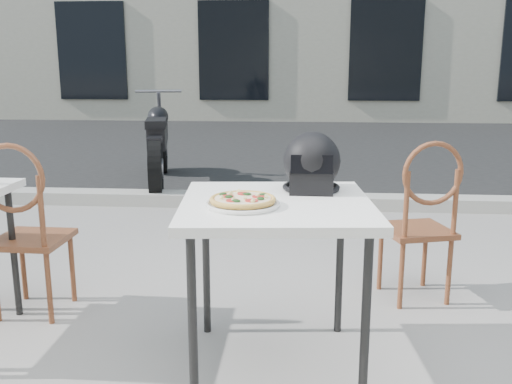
# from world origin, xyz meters

# --- Properties ---
(ground) EXTENTS (80.00, 80.00, 0.00)m
(ground) POSITION_xyz_m (0.00, 0.00, 0.00)
(ground) COLOR gray
(ground) RESTS_ON ground
(street_asphalt) EXTENTS (30.00, 8.00, 0.00)m
(street_asphalt) POSITION_xyz_m (0.00, 7.00, 0.00)
(street_asphalt) COLOR black
(street_asphalt) RESTS_ON ground
(curb) EXTENTS (30.00, 0.25, 0.12)m
(curb) POSITION_xyz_m (0.00, 3.00, 0.06)
(curb) COLOR #A6A49B
(curb) RESTS_ON ground
(cafe_table_main) EXTENTS (0.87, 0.87, 0.76)m
(cafe_table_main) POSITION_xyz_m (-0.25, 0.10, 0.69)
(cafe_table_main) COLOR white
(cafe_table_main) RESTS_ON ground
(plate) EXTENTS (0.39, 0.39, 0.02)m
(plate) POSITION_xyz_m (-0.39, -0.01, 0.77)
(plate) COLOR silver
(plate) RESTS_ON cafe_table_main
(pizza) EXTENTS (0.30, 0.30, 0.03)m
(pizza) POSITION_xyz_m (-0.39, -0.01, 0.79)
(pizza) COLOR gold
(pizza) RESTS_ON plate
(helmet) EXTENTS (0.27, 0.28, 0.27)m
(helmet) POSITION_xyz_m (-0.10, 0.32, 0.88)
(helmet) COLOR black
(helmet) RESTS_ON cafe_table_main
(cafe_chair_main) EXTENTS (0.44, 0.44, 0.93)m
(cafe_chair_main) POSITION_xyz_m (0.53, 0.87, 0.52)
(cafe_chair_main) COLOR brown
(cafe_chair_main) RESTS_ON ground
(cafe_chair_side) EXTENTS (0.37, 0.37, 0.95)m
(cafe_chair_side) POSITION_xyz_m (-1.58, 0.51, 0.53)
(cafe_chair_side) COLOR brown
(cafe_chair_side) RESTS_ON ground
(motorcycle) EXTENTS (0.64, 2.04, 1.03)m
(motorcycle) POSITION_xyz_m (-1.72, 3.91, 0.45)
(motorcycle) COLOR black
(motorcycle) RESTS_ON street_asphalt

